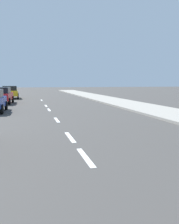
# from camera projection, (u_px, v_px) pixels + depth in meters

# --- Properties ---
(ground_plane) EXTENTS (160.00, 160.00, 0.00)m
(ground_plane) POSITION_uv_depth(u_px,v_px,m) (51.00, 112.00, 17.22)
(ground_plane) COLOR #423F3D
(sidewalk_strip) EXTENTS (3.60, 80.00, 0.14)m
(sidewalk_strip) POSITION_uv_depth(u_px,v_px,m) (136.00, 106.00, 20.88)
(sidewalk_strip) COLOR #9E998E
(sidewalk_strip) RESTS_ON ground
(lane_stripe_2) EXTENTS (0.16, 1.80, 0.01)m
(lane_stripe_2) POSITION_uv_depth(u_px,v_px,m) (85.00, 157.00, 6.89)
(lane_stripe_2) COLOR white
(lane_stripe_2) RESTS_ON ground
(lane_stripe_3) EXTENTS (0.16, 1.80, 0.01)m
(lane_stripe_3) POSITION_uv_depth(u_px,v_px,m) (70.00, 137.00, 9.38)
(lane_stripe_3) COLOR white
(lane_stripe_3) RESTS_ON ground
(lane_stripe_4) EXTENTS (0.16, 1.80, 0.01)m
(lane_stripe_4) POSITION_uv_depth(u_px,v_px,m) (57.00, 120.00, 13.62)
(lane_stripe_4) COLOR white
(lane_stripe_4) RESTS_ON ground
(lane_stripe_5) EXTENTS (0.16, 1.80, 0.01)m
(lane_stripe_5) POSITION_uv_depth(u_px,v_px,m) (49.00, 110.00, 18.58)
(lane_stripe_5) COLOR white
(lane_stripe_5) RESTS_ON ground
(lane_stripe_6) EXTENTS (0.16, 1.80, 0.01)m
(lane_stripe_6) POSITION_uv_depth(u_px,v_px,m) (46.00, 106.00, 21.64)
(lane_stripe_6) COLOR white
(lane_stripe_6) RESTS_ON ground
(lane_stripe_7) EXTENTS (0.16, 1.80, 0.01)m
(lane_stripe_7) POSITION_uv_depth(u_px,v_px,m) (42.00, 100.00, 28.35)
(lane_stripe_7) COLOR white
(lane_stripe_7) RESTS_ON ground
(parked_car_red) EXTENTS (2.11, 4.26, 1.57)m
(parked_car_red) POSITION_uv_depth(u_px,v_px,m) (1.00, 95.00, 23.61)
(parked_car_red) COLOR red
(parked_car_red) RESTS_ON ground
(parked_car_yellow) EXTENTS (2.15, 4.43, 1.57)m
(parked_car_yellow) POSITION_uv_depth(u_px,v_px,m) (10.00, 92.00, 30.88)
(parked_car_yellow) COLOR gold
(parked_car_yellow) RESTS_ON ground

